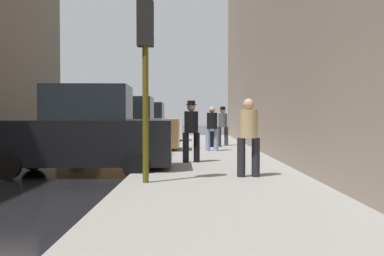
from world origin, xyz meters
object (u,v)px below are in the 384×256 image
at_px(parked_white_van, 141,125).
at_px(traffic_light, 144,51).
at_px(pedestrian_with_beanie, 222,124).
at_px(pedestrian_with_fedora, 190,128).
at_px(parked_black_suv, 81,134).
at_px(rolling_suitcase, 211,139).
at_px(pedestrian_in_tan_coat, 247,133).
at_px(pedestrian_in_jeans, 211,126).
at_px(parked_bronze_suv, 121,128).
at_px(fire_hydrant, 163,145).

height_order(parked_white_van, traffic_light, traffic_light).
height_order(pedestrian_with_beanie, pedestrian_with_fedora, same).
distance_m(traffic_light, pedestrian_with_fedora, 4.24).
bearing_deg(parked_black_suv, rolling_suitcase, 65.36).
bearing_deg(parked_black_suv, pedestrian_with_beanie, 64.05).
bearing_deg(parked_white_van, traffic_light, -83.00).
xyz_separation_m(parked_black_suv, pedestrian_in_tan_coat, (4.01, -1.51, 0.07)).
xyz_separation_m(pedestrian_with_beanie, rolling_suitcase, (-0.53, -0.64, -0.65)).
xyz_separation_m(parked_white_van, pedestrian_with_beanie, (4.17, -4.19, 0.10)).
xyz_separation_m(parked_black_suv, rolling_suitcase, (3.64, 7.94, -0.54)).
xyz_separation_m(pedestrian_with_beanie, pedestrian_in_jeans, (-0.63, -2.96, -0.03)).
distance_m(parked_bronze_suv, pedestrian_in_jeans, 3.59).
relative_size(traffic_light, rolling_suitcase, 3.46).
bearing_deg(traffic_light, pedestrian_with_beanie, 77.99).
xyz_separation_m(parked_white_van, pedestrian_with_fedora, (2.75, -11.28, 0.10)).
height_order(traffic_light, pedestrian_in_tan_coat, traffic_light).
bearing_deg(pedestrian_in_jeans, rolling_suitcase, 87.67).
distance_m(pedestrian_with_beanie, pedestrian_in_tan_coat, 10.09).
bearing_deg(parked_white_van, pedestrian_in_tan_coat, -74.31).
height_order(traffic_light, pedestrian_with_fedora, traffic_light).
height_order(parked_bronze_suv, traffic_light, traffic_light).
bearing_deg(pedestrian_with_fedora, pedestrian_in_jeans, 79.15).
xyz_separation_m(parked_white_van, rolling_suitcase, (3.64, -4.82, -0.54)).
height_order(parked_black_suv, fire_hydrant, parked_black_suv).
bearing_deg(pedestrian_in_tan_coat, rolling_suitcase, 92.23).
xyz_separation_m(parked_black_suv, pedestrian_with_beanie, (4.17, 8.58, 0.10)).
relative_size(parked_white_van, pedestrian_with_fedora, 2.61).
bearing_deg(parked_black_suv, parked_bronze_suv, 90.00).
bearing_deg(pedestrian_with_fedora, pedestrian_in_tan_coat, -67.22).
distance_m(parked_black_suv, parked_white_van, 12.76).
distance_m(pedestrian_in_jeans, pedestrian_with_fedora, 4.22).
bearing_deg(pedestrian_with_beanie, parked_white_van, 134.92).
xyz_separation_m(pedestrian_with_beanie, pedestrian_with_fedora, (-1.42, -7.10, 0.00)).
relative_size(fire_hydrant, pedestrian_with_fedora, 0.40).
height_order(parked_white_van, rolling_suitcase, parked_white_van).
relative_size(pedestrian_with_beanie, rolling_suitcase, 1.71).
relative_size(parked_white_van, pedestrian_with_beanie, 2.61).
distance_m(parked_black_suv, pedestrian_in_tan_coat, 4.29).
distance_m(parked_bronze_suv, pedestrian_with_beanie, 4.84).
distance_m(parked_bronze_suv, parked_white_van, 6.63).
bearing_deg(rolling_suitcase, pedestrian_with_fedora, -97.83).
distance_m(parked_black_suv, fire_hydrant, 4.34).
height_order(pedestrian_in_jeans, pedestrian_in_tan_coat, same).
height_order(fire_hydrant, rolling_suitcase, rolling_suitcase).
bearing_deg(rolling_suitcase, fire_hydrant, -114.51).
bearing_deg(parked_bronze_suv, fire_hydrant, -50.97).
height_order(fire_hydrant, pedestrian_in_tan_coat, pedestrian_in_tan_coat).
bearing_deg(pedestrian_with_beanie, parked_bronze_suv, -149.65).
bearing_deg(traffic_light, parked_black_suv, 128.46).
bearing_deg(rolling_suitcase, traffic_light, -99.87).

